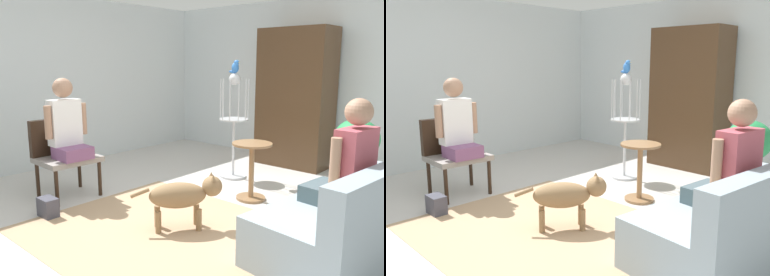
% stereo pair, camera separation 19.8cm
% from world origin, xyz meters
% --- Properties ---
extents(ground_plane, '(7.45, 7.45, 0.00)m').
position_xyz_m(ground_plane, '(0.00, 0.00, 0.00)').
color(ground_plane, beige).
extents(back_wall, '(6.53, 0.12, 2.52)m').
position_xyz_m(back_wall, '(0.00, 3.17, 1.26)').
color(back_wall, silver).
rests_on(back_wall, ground).
extents(left_wall, '(0.12, 6.81, 2.52)m').
position_xyz_m(left_wall, '(-3.02, 0.30, 1.26)').
color(left_wall, silver).
rests_on(left_wall, ground).
extents(area_rug, '(2.44, 2.09, 0.01)m').
position_xyz_m(area_rug, '(-0.00, -0.28, 0.00)').
color(area_rug, tan).
rests_on(area_rug, ground).
extents(couch, '(1.01, 1.73, 0.81)m').
position_xyz_m(couch, '(1.41, 0.46, 0.29)').
color(couch, '#8EA0AD').
rests_on(couch, ground).
extents(armchair, '(0.58, 0.66, 0.90)m').
position_xyz_m(armchair, '(-1.67, -0.34, 0.55)').
color(armchair, black).
rests_on(armchair, ground).
extents(person_on_couch, '(0.51, 0.55, 0.88)m').
position_xyz_m(person_on_couch, '(1.37, 0.44, 0.76)').
color(person_on_couch, '#43575E').
extents(person_on_armchair, '(0.44, 0.51, 0.91)m').
position_xyz_m(person_on_armchair, '(-1.54, -0.34, 0.86)').
color(person_on_armchair, '#7A4B76').
extents(round_end_table, '(0.45, 0.45, 0.66)m').
position_xyz_m(round_end_table, '(0.07, 1.02, 0.38)').
color(round_end_table, olive).
rests_on(round_end_table, ground).
extents(dog, '(0.59, 0.71, 0.53)m').
position_xyz_m(dog, '(0.07, -0.10, 0.33)').
color(dog, olive).
rests_on(dog, ground).
extents(bird_cage_stand, '(0.39, 0.39, 1.41)m').
position_xyz_m(bird_cage_stand, '(-0.62, 1.60, 0.70)').
color(bird_cage_stand, silver).
rests_on(bird_cage_stand, ground).
extents(parrot, '(0.17, 0.10, 0.17)m').
position_xyz_m(parrot, '(-0.61, 1.60, 1.49)').
color(parrot, blue).
rests_on(parrot, bird_cage_stand).
extents(potted_plant, '(0.52, 0.52, 0.91)m').
position_xyz_m(potted_plant, '(0.87, 2.00, 0.58)').
color(potted_plant, '#4C5156').
rests_on(potted_plant, ground).
extents(armoire_cabinet, '(1.06, 0.56, 2.05)m').
position_xyz_m(armoire_cabinet, '(-0.34, 2.76, 1.03)').
color(armoire_cabinet, '#4C331E').
rests_on(armoire_cabinet, ground).
extents(handbag, '(0.21, 0.14, 0.20)m').
position_xyz_m(handbag, '(-1.16, -0.82, 0.10)').
color(handbag, '#3F3F4C').
rests_on(handbag, ground).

